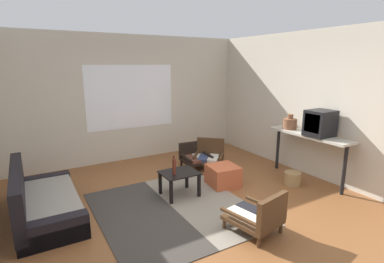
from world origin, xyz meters
TOP-DOWN VIEW (x-y plane):
  - ground_plane at (0.00, 0.00)m, footprint 7.80×7.80m
  - far_wall_with_window at (0.00, 3.06)m, footprint 5.60×0.13m
  - side_wall_right at (2.66, 0.30)m, footprint 0.12×6.60m
  - area_rug at (-0.30, 0.40)m, footprint 2.13×2.34m
  - couch at (-1.98, 1.12)m, footprint 0.80×1.76m
  - coffee_table at (-0.01, 0.76)m, footprint 0.58×0.48m
  - armchair_by_window at (0.88, 1.79)m, footprint 0.57×0.59m
  - armchair_striped_foreground at (0.33, -0.70)m, footprint 0.66×0.72m
  - armchair_corner at (1.15, 1.64)m, footprint 0.78×0.77m
  - ottoman_orange at (0.85, 0.75)m, footprint 0.55×0.55m
  - console_shelf at (2.32, 0.18)m, footprint 0.40×1.55m
  - crt_television at (2.31, -0.01)m, footprint 0.44×0.38m
  - clay_vase at (2.32, 0.64)m, footprint 0.26×0.26m
  - glass_bottle at (-0.13, 0.71)m, footprint 0.06×0.06m
  - wicker_basket at (1.94, 0.16)m, footprint 0.29×0.29m

SIDE VIEW (x-z plane):
  - ground_plane at x=0.00m, z-range 0.00..0.00m
  - area_rug at x=-0.30m, z-range 0.00..0.01m
  - wicker_basket at x=1.94m, z-range 0.00..0.23m
  - ottoman_orange at x=0.85m, z-range 0.00..0.36m
  - couch at x=-1.98m, z-range -0.15..0.59m
  - armchair_by_window at x=0.88m, z-range -0.01..0.48m
  - armchair_striped_foreground at x=0.33m, z-range -0.04..0.53m
  - armchair_corner at x=1.15m, z-range -0.03..0.56m
  - coffee_table at x=-0.01m, z-range 0.12..0.52m
  - glass_bottle at x=-0.13m, z-range 0.38..0.69m
  - console_shelf at x=2.32m, z-range 0.33..1.21m
  - clay_vase at x=2.32m, z-range 0.84..1.13m
  - crt_television at x=2.31m, z-range 0.88..1.33m
  - side_wall_right at x=2.66m, z-range 0.00..2.70m
  - far_wall_with_window at x=0.00m, z-range 0.00..2.70m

